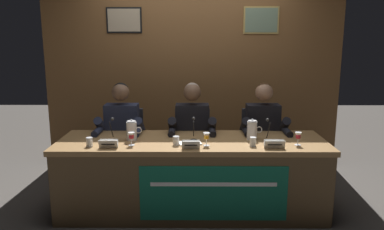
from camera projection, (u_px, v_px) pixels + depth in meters
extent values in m
plane|color=#4C4742|center=(192.00, 209.00, 3.84)|extent=(12.00, 12.00, 0.00)
cube|color=brown|center=(193.00, 70.00, 4.91)|extent=(3.82, 0.12, 2.60)
cube|color=black|center=(124.00, 20.00, 4.72)|extent=(0.44, 0.02, 0.32)
cube|color=tan|center=(124.00, 20.00, 4.71)|extent=(0.40, 0.01, 0.28)
cube|color=tan|center=(261.00, 20.00, 4.71)|extent=(0.44, 0.02, 0.34)
cube|color=slate|center=(261.00, 20.00, 4.70)|extent=(0.40, 0.01, 0.30)
cube|color=olive|center=(192.00, 142.00, 3.69)|extent=(2.62, 0.79, 0.05)
cube|color=brown|center=(192.00, 193.00, 3.40)|extent=(2.56, 0.04, 0.68)
cube|color=brown|center=(67.00, 177.00, 3.77)|extent=(0.08, 0.71, 0.68)
cube|color=brown|center=(318.00, 178.00, 3.76)|extent=(0.08, 0.71, 0.68)
cube|color=#14664C|center=(213.00, 194.00, 3.38)|extent=(1.33, 0.01, 0.52)
cube|color=white|center=(214.00, 184.00, 3.35)|extent=(1.13, 0.00, 0.04)
cylinder|color=black|center=(125.00, 189.00, 4.32)|extent=(0.44, 0.44, 0.02)
cylinder|color=black|center=(124.00, 170.00, 4.28)|extent=(0.05, 0.05, 0.42)
cube|color=#232328|center=(124.00, 151.00, 4.23)|extent=(0.44, 0.44, 0.03)
cube|color=#232328|center=(126.00, 127.00, 4.38)|extent=(0.40, 0.05, 0.44)
cylinder|color=black|center=(109.00, 182.00, 3.94)|extent=(0.10, 0.10, 0.47)
cylinder|color=black|center=(128.00, 182.00, 3.93)|extent=(0.10, 0.10, 0.47)
cylinder|color=black|center=(111.00, 151.00, 4.02)|extent=(0.13, 0.34, 0.13)
cylinder|color=black|center=(129.00, 151.00, 4.02)|extent=(0.13, 0.34, 0.13)
cube|color=#1E2338|center=(122.00, 126.00, 4.14)|extent=(0.36, 0.20, 0.48)
sphere|color=brown|center=(121.00, 92.00, 4.05)|extent=(0.19, 0.19, 0.19)
sphere|color=black|center=(121.00, 91.00, 4.06)|extent=(0.17, 0.17, 0.17)
cylinder|color=#1E2338|center=(101.00, 126.00, 4.04)|extent=(0.09, 0.30, 0.25)
cylinder|color=#1E2338|center=(140.00, 126.00, 4.04)|extent=(0.09, 0.30, 0.25)
cylinder|color=#1E2338|center=(97.00, 132.00, 3.89)|extent=(0.07, 0.24, 0.07)
cylinder|color=#1E2338|center=(138.00, 132.00, 3.89)|extent=(0.07, 0.24, 0.07)
cube|color=white|center=(108.00, 144.00, 3.39)|extent=(0.17, 0.03, 0.08)
cube|color=white|center=(109.00, 143.00, 3.43)|extent=(0.17, 0.03, 0.08)
cube|color=black|center=(108.00, 144.00, 3.39)|extent=(0.12, 0.01, 0.01)
cylinder|color=white|center=(132.00, 145.00, 3.50)|extent=(0.06, 0.06, 0.00)
cylinder|color=white|center=(132.00, 142.00, 3.50)|extent=(0.01, 0.01, 0.05)
cone|color=white|center=(131.00, 136.00, 3.49)|extent=(0.06, 0.06, 0.06)
cylinder|color=#B21E2D|center=(131.00, 136.00, 3.49)|extent=(0.04, 0.04, 0.04)
cylinder|color=silver|center=(89.00, 142.00, 3.46)|extent=(0.06, 0.06, 0.08)
cylinder|color=silver|center=(89.00, 144.00, 3.46)|extent=(0.05, 0.05, 0.05)
cylinder|color=black|center=(110.00, 141.00, 3.60)|extent=(0.06, 0.06, 0.02)
cylinder|color=black|center=(111.00, 129.00, 3.65)|extent=(0.01, 0.13, 0.18)
sphere|color=#2D2D2D|center=(112.00, 119.00, 3.69)|extent=(0.03, 0.03, 0.03)
cylinder|color=black|center=(192.00, 189.00, 4.32)|extent=(0.44, 0.44, 0.02)
cylinder|color=black|center=(192.00, 170.00, 4.27)|extent=(0.05, 0.05, 0.42)
cube|color=#232328|center=(192.00, 151.00, 4.23)|extent=(0.44, 0.44, 0.03)
cube|color=#232328|center=(192.00, 127.00, 4.38)|extent=(0.40, 0.05, 0.44)
cylinder|color=black|center=(183.00, 182.00, 3.93)|extent=(0.10, 0.10, 0.47)
cylinder|color=black|center=(202.00, 182.00, 3.93)|extent=(0.10, 0.10, 0.47)
cylinder|color=black|center=(183.00, 151.00, 4.02)|extent=(0.13, 0.34, 0.13)
cylinder|color=black|center=(201.00, 151.00, 4.02)|extent=(0.13, 0.34, 0.13)
cube|color=black|center=(192.00, 126.00, 4.14)|extent=(0.36, 0.20, 0.48)
sphere|color=brown|center=(192.00, 92.00, 4.04)|extent=(0.19, 0.19, 0.19)
sphere|color=gray|center=(192.00, 91.00, 4.05)|extent=(0.17, 0.17, 0.17)
cylinder|color=black|center=(173.00, 126.00, 4.04)|extent=(0.09, 0.30, 0.25)
cylinder|color=black|center=(212.00, 126.00, 4.03)|extent=(0.09, 0.30, 0.25)
cylinder|color=black|center=(172.00, 132.00, 3.88)|extent=(0.07, 0.24, 0.07)
cylinder|color=black|center=(212.00, 132.00, 3.88)|extent=(0.07, 0.24, 0.07)
cube|color=white|center=(191.00, 145.00, 3.36)|extent=(0.16, 0.03, 0.08)
cube|color=white|center=(191.00, 144.00, 3.40)|extent=(0.16, 0.03, 0.08)
cube|color=black|center=(191.00, 145.00, 3.36)|extent=(0.11, 0.01, 0.01)
cylinder|color=white|center=(206.00, 145.00, 3.49)|extent=(0.06, 0.06, 0.00)
cylinder|color=white|center=(206.00, 142.00, 3.49)|extent=(0.01, 0.01, 0.05)
cone|color=white|center=(206.00, 136.00, 3.47)|extent=(0.06, 0.06, 0.06)
cylinder|color=orange|center=(206.00, 137.00, 3.48)|extent=(0.04, 0.04, 0.04)
cylinder|color=silver|center=(176.00, 141.00, 3.50)|extent=(0.06, 0.06, 0.08)
cylinder|color=silver|center=(176.00, 142.00, 3.51)|extent=(0.05, 0.05, 0.05)
cylinder|color=black|center=(194.00, 140.00, 3.63)|extent=(0.06, 0.06, 0.02)
cylinder|color=black|center=(194.00, 129.00, 3.67)|extent=(0.01, 0.13, 0.18)
sphere|color=#2D2D2D|center=(194.00, 118.00, 3.72)|extent=(0.03, 0.03, 0.03)
cylinder|color=black|center=(259.00, 189.00, 4.32)|extent=(0.44, 0.44, 0.02)
cylinder|color=black|center=(260.00, 171.00, 4.27)|extent=(0.05, 0.05, 0.42)
cube|color=#232328|center=(261.00, 152.00, 4.22)|extent=(0.44, 0.44, 0.03)
cube|color=#232328|center=(259.00, 127.00, 4.37)|extent=(0.40, 0.05, 0.44)
cylinder|color=black|center=(256.00, 182.00, 3.93)|extent=(0.10, 0.10, 0.47)
cylinder|color=black|center=(276.00, 182.00, 3.93)|extent=(0.10, 0.10, 0.47)
cylinder|color=black|center=(255.00, 151.00, 4.02)|extent=(0.13, 0.34, 0.13)
cylinder|color=black|center=(274.00, 151.00, 4.01)|extent=(0.13, 0.34, 0.13)
cube|color=black|center=(262.00, 126.00, 4.13)|extent=(0.36, 0.20, 0.48)
sphere|color=#8E664C|center=(264.00, 92.00, 4.04)|extent=(0.19, 0.19, 0.19)
sphere|color=#331E0F|center=(264.00, 91.00, 4.05)|extent=(0.17, 0.17, 0.17)
cylinder|color=black|center=(245.00, 126.00, 4.03)|extent=(0.09, 0.30, 0.25)
cylinder|color=black|center=(284.00, 126.00, 4.03)|extent=(0.09, 0.30, 0.25)
cylinder|color=black|center=(247.00, 132.00, 3.88)|extent=(0.07, 0.24, 0.07)
cylinder|color=black|center=(287.00, 132.00, 3.88)|extent=(0.07, 0.24, 0.07)
cube|color=white|center=(275.00, 145.00, 3.38)|extent=(0.19, 0.03, 0.08)
cube|color=white|center=(274.00, 144.00, 3.42)|extent=(0.19, 0.03, 0.08)
cube|color=black|center=(275.00, 145.00, 3.38)|extent=(0.13, 0.01, 0.01)
cylinder|color=white|center=(298.00, 145.00, 3.51)|extent=(0.06, 0.06, 0.00)
cylinder|color=white|center=(298.00, 142.00, 3.50)|extent=(0.01, 0.01, 0.05)
cone|color=white|center=(298.00, 136.00, 3.49)|extent=(0.06, 0.06, 0.06)
cylinder|color=#B21E2D|center=(298.00, 136.00, 3.49)|extent=(0.04, 0.04, 0.04)
cylinder|color=silver|center=(253.00, 142.00, 3.47)|extent=(0.06, 0.06, 0.08)
cylinder|color=silver|center=(253.00, 143.00, 3.47)|extent=(0.05, 0.05, 0.05)
cylinder|color=black|center=(269.00, 142.00, 3.57)|extent=(0.06, 0.06, 0.02)
cylinder|color=black|center=(268.00, 130.00, 3.61)|extent=(0.01, 0.13, 0.18)
sphere|color=#2D2D2D|center=(267.00, 120.00, 3.66)|extent=(0.03, 0.03, 0.03)
cylinder|color=silver|center=(132.00, 131.00, 3.67)|extent=(0.10, 0.10, 0.18)
cylinder|color=silver|center=(131.00, 122.00, 3.65)|extent=(0.08, 0.09, 0.01)
sphere|color=silver|center=(131.00, 120.00, 3.64)|extent=(0.02, 0.02, 0.02)
torus|color=silver|center=(139.00, 130.00, 3.66)|extent=(0.07, 0.01, 0.07)
cylinder|color=silver|center=(252.00, 131.00, 3.69)|extent=(0.10, 0.10, 0.18)
cylinder|color=silver|center=(252.00, 121.00, 3.67)|extent=(0.08, 0.09, 0.01)
sphere|color=silver|center=(252.00, 120.00, 3.67)|extent=(0.02, 0.02, 0.02)
torus|color=silver|center=(259.00, 130.00, 3.69)|extent=(0.07, 0.01, 0.07)
cube|color=white|center=(190.00, 143.00, 3.56)|extent=(0.24, 0.19, 0.01)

